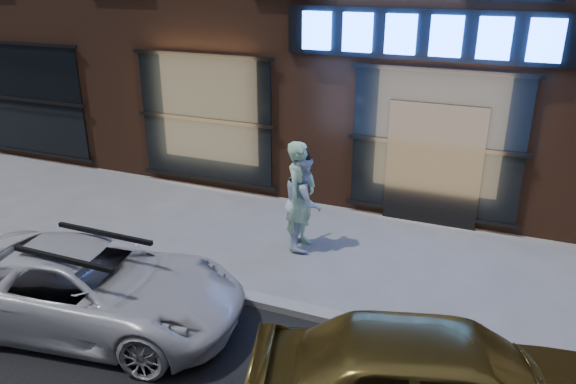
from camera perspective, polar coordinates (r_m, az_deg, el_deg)
name	(u,v)px	position (r m, az deg, el deg)	size (l,w,h in m)	color
ground	(380,333)	(8.14, 9.32, -13.92)	(90.00, 90.00, 0.00)	slate
curb	(380,329)	(8.11, 9.35, -13.57)	(60.00, 0.25, 0.12)	gray
man_bowtie	(301,196)	(9.85, 1.28, -0.39)	(0.72, 0.47, 1.98)	#C2FFD7
man_cap	(303,202)	(9.95, 1.55, -1.00)	(0.83, 0.65, 1.71)	silver
white_suv	(91,287)	(8.36, -19.40, -9.09)	(1.98, 4.29, 1.19)	silver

